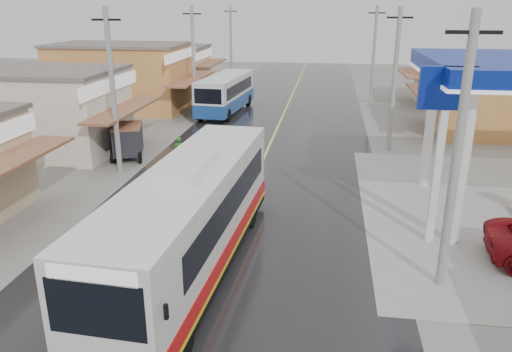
% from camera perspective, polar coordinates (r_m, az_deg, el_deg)
% --- Properties ---
extents(ground, '(120.00, 120.00, 0.00)m').
position_cam_1_polar(ground, '(16.49, -4.71, -10.38)').
color(ground, slate).
rests_on(ground, ground).
extents(road, '(12.00, 90.00, 0.02)m').
position_cam_1_polar(road, '(30.26, 1.58, 3.57)').
color(road, black).
rests_on(road, ground).
extents(centre_line, '(0.15, 90.00, 0.01)m').
position_cam_1_polar(centre_line, '(30.26, 1.58, 3.59)').
color(centre_line, '#D8CC4C').
rests_on(centre_line, road).
extents(shopfronts_left, '(11.00, 44.00, 5.20)m').
position_cam_1_polar(shopfronts_left, '(36.82, -18.45, 5.39)').
color(shopfronts_left, tan).
rests_on(shopfronts_left, ground).
extents(utility_poles_left, '(1.60, 50.00, 8.00)m').
position_cam_1_polar(utility_poles_left, '(32.73, -10.51, 4.43)').
color(utility_poles_left, gray).
rests_on(utility_poles_left, ground).
extents(utility_poles_right, '(1.60, 36.00, 8.00)m').
position_cam_1_polar(utility_poles_right, '(30.29, 14.86, 2.92)').
color(utility_poles_right, gray).
rests_on(utility_poles_right, ground).
extents(coach_bus, '(3.27, 11.89, 3.68)m').
position_cam_1_polar(coach_bus, '(15.62, -7.36, -4.94)').
color(coach_bus, silver).
rests_on(coach_bus, road).
extents(second_bus, '(3.08, 8.82, 2.87)m').
position_cam_1_polar(second_bus, '(39.23, -3.49, 9.43)').
color(second_bus, silver).
rests_on(second_bus, road).
extents(cyclist, '(0.74, 1.79, 1.89)m').
position_cam_1_polar(cyclist, '(25.44, -8.59, 1.77)').
color(cyclist, black).
rests_on(cyclist, ground).
extents(tricycle_near, '(2.24, 2.62, 1.89)m').
position_cam_1_polar(tricycle_near, '(28.19, -14.46, 4.05)').
color(tricycle_near, '#26262D').
rests_on(tricycle_near, ground).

